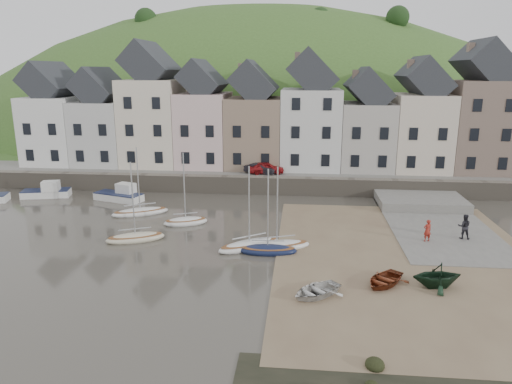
# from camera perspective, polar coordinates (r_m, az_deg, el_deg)

# --- Properties ---
(ground) EXTENTS (160.00, 160.00, 0.00)m
(ground) POSITION_cam_1_polar(r_m,az_deg,el_deg) (33.69, -1.00, -7.50)
(ground) COLOR #403B32
(ground) RESTS_ON ground
(quay_land) EXTENTS (90.00, 30.00, 1.50)m
(quay_land) POSITION_cam_1_polar(r_m,az_deg,el_deg) (64.24, 2.25, 3.83)
(quay_land) COLOR #3E6026
(quay_land) RESTS_ON ground
(quay_street) EXTENTS (70.00, 7.00, 0.10)m
(quay_street) POSITION_cam_1_polar(r_m,az_deg,el_deg) (52.83, 1.53, 2.39)
(quay_street) COLOR slate
(quay_street) RESTS_ON quay_land
(seawall) EXTENTS (70.00, 1.20, 1.80)m
(seawall) POSITION_cam_1_polar(r_m,az_deg,el_deg) (49.57, 1.23, 0.81)
(seawall) COLOR slate
(seawall) RESTS_ON ground
(beach) EXTENTS (18.00, 26.00, 0.06)m
(beach) POSITION_cam_1_polar(r_m,az_deg,el_deg) (34.29, 17.76, -7.77)
(beach) COLOR brown
(beach) RESTS_ON ground
(slipway) EXTENTS (8.00, 18.00, 0.12)m
(slipway) POSITION_cam_1_polar(r_m,az_deg,el_deg) (42.56, 20.86, -3.65)
(slipway) COLOR slate
(slipway) RESTS_ON ground
(hillside) EXTENTS (134.40, 84.00, 84.00)m
(hillside) POSITION_cam_1_polar(r_m,az_deg,el_deg) (96.42, 0.15, -4.02)
(hillside) COLOR #3E6026
(hillside) RESTS_ON ground
(townhouse_terrace) EXTENTS (61.05, 8.00, 13.93)m
(townhouse_terrace) POSITION_cam_1_polar(r_m,az_deg,el_deg) (55.32, 3.67, 8.97)
(townhouse_terrace) COLOR white
(townhouse_terrace) RESTS_ON quay_land
(sailboat_0) EXTENTS (5.16, 3.63, 6.32)m
(sailboat_0) POSITION_cam_1_polar(r_m,az_deg,el_deg) (43.79, -13.75, -2.33)
(sailboat_0) COLOR white
(sailboat_0) RESTS_ON ground
(sailboat_1) EXTENTS (3.97, 2.78, 6.32)m
(sailboat_1) POSITION_cam_1_polar(r_m,az_deg,el_deg) (40.35, -8.46, -3.49)
(sailboat_1) COLOR white
(sailboat_1) RESTS_ON ground
(sailboat_2) EXTENTS (4.63, 3.13, 6.32)m
(sailboat_2) POSITION_cam_1_polar(r_m,az_deg,el_deg) (37.30, -14.30, -5.32)
(sailboat_2) COLOR beige
(sailboat_2) RESTS_ON ground
(sailboat_3) EXTENTS (4.93, 4.09, 6.32)m
(sailboat_3) POSITION_cam_1_polar(r_m,az_deg,el_deg) (34.68, -0.81, -6.38)
(sailboat_3) COLOR white
(sailboat_3) RESTS_ON ground
(sailboat_4) EXTENTS (5.18, 3.07, 6.32)m
(sailboat_4) POSITION_cam_1_polar(r_m,az_deg,el_deg) (34.56, 2.52, -6.47)
(sailboat_4) COLOR white
(sailboat_4) RESTS_ON ground
(sailboat_5) EXTENTS (4.21, 1.69, 6.32)m
(sailboat_5) POSITION_cam_1_polar(r_m,az_deg,el_deg) (33.82, 1.43, -6.93)
(sailboat_5) COLOR #131C3D
(sailboat_5) RESTS_ON ground
(motorboat_0) EXTENTS (4.94, 2.83, 1.70)m
(motorboat_0) POSITION_cam_1_polar(r_m,az_deg,el_deg) (52.80, -23.80, 0.06)
(motorboat_0) COLOR white
(motorboat_0) RESTS_ON ground
(motorboat_2) EXTENTS (5.28, 3.21, 1.70)m
(motorboat_2) POSITION_cam_1_polar(r_m,az_deg,el_deg) (48.98, -15.99, -0.31)
(motorboat_2) COLOR white
(motorboat_2) RESTS_ON ground
(rowboat_white) EXTENTS (3.90, 3.80, 0.66)m
(rowboat_white) POSITION_cam_1_polar(r_m,az_deg,el_deg) (27.86, 7.21, -11.66)
(rowboat_white) COLOR silver
(rowboat_white) RESTS_ON beach
(rowboat_green) EXTENTS (3.35, 3.03, 1.54)m
(rowboat_green) POSITION_cam_1_polar(r_m,az_deg,el_deg) (30.42, 20.93, -9.32)
(rowboat_green) COLOR black
(rowboat_green) RESTS_ON beach
(rowboat_red) EXTENTS (3.70, 3.85, 0.65)m
(rowboat_red) POSITION_cam_1_polar(r_m,az_deg,el_deg) (29.97, 15.16, -10.13)
(rowboat_red) COLOR brown
(rowboat_red) RESTS_ON beach
(person_red) EXTENTS (0.71, 0.57, 1.69)m
(person_red) POSITION_cam_1_polar(r_m,az_deg,el_deg) (37.78, 19.91, -4.37)
(person_red) COLOR maroon
(person_red) RESTS_ON slipway
(person_dark) EXTENTS (1.05, 0.88, 1.93)m
(person_dark) POSITION_cam_1_polar(r_m,az_deg,el_deg) (39.35, 23.75, -3.82)
(person_dark) COLOR #222127
(person_dark) RESTS_ON slipway
(car_left) EXTENTS (4.01, 2.07, 1.30)m
(car_left) POSITION_cam_1_polar(r_m,az_deg,el_deg) (51.72, 1.25, 2.93)
(car_left) COLOR maroon
(car_left) RESTS_ON quay_street
(car_right) EXTENTS (3.69, 2.18, 1.15)m
(car_right) POSITION_cam_1_polar(r_m,az_deg,el_deg) (51.79, 0.51, 2.86)
(car_right) COLOR black
(car_right) RESTS_ON quay_street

